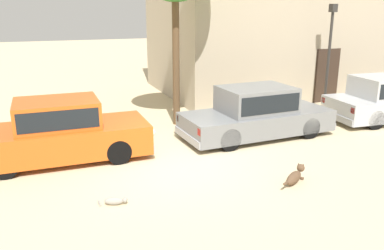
{
  "coord_description": "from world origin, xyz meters",
  "views": [
    {
      "loc": [
        -2.74,
        -8.58,
        3.65
      ],
      "look_at": [
        0.59,
        0.2,
        0.9
      ],
      "focal_mm": 37.76,
      "sensor_mm": 36.0,
      "label": 1
    }
  ],
  "objects_px": {
    "street_lamp": "(330,43)",
    "parked_sedan_nearest": "(60,131)",
    "parked_sedan_second": "(256,112)",
    "stray_dog_spotted": "(295,176)",
    "stray_cat": "(115,201)"
  },
  "relations": [
    {
      "from": "stray_dog_spotted",
      "to": "street_lamp",
      "type": "relative_size",
      "value": 0.24
    },
    {
      "from": "street_lamp",
      "to": "parked_sedan_nearest",
      "type": "bearing_deg",
      "value": -167.71
    },
    {
      "from": "parked_sedan_second",
      "to": "stray_dog_spotted",
      "type": "bearing_deg",
      "value": -107.35
    },
    {
      "from": "parked_sedan_nearest",
      "to": "stray_dog_spotted",
      "type": "xyz_separation_m",
      "value": [
        4.61,
        -3.21,
        -0.61
      ]
    },
    {
      "from": "stray_dog_spotted",
      "to": "parked_sedan_second",
      "type": "bearing_deg",
      "value": 41.68
    },
    {
      "from": "street_lamp",
      "to": "stray_cat",
      "type": "bearing_deg",
      "value": -150.62
    },
    {
      "from": "parked_sedan_nearest",
      "to": "stray_cat",
      "type": "xyz_separation_m",
      "value": [
        0.78,
        -2.86,
        -0.67
      ]
    },
    {
      "from": "parked_sedan_nearest",
      "to": "parked_sedan_second",
      "type": "bearing_deg",
      "value": -0.36
    },
    {
      "from": "stray_cat",
      "to": "parked_sedan_nearest",
      "type": "bearing_deg",
      "value": 124.52
    },
    {
      "from": "parked_sedan_second",
      "to": "street_lamp",
      "type": "height_order",
      "value": "street_lamp"
    },
    {
      "from": "stray_dog_spotted",
      "to": "street_lamp",
      "type": "xyz_separation_m",
      "value": [
        4.94,
        5.29,
        2.27
      ]
    },
    {
      "from": "parked_sedan_nearest",
      "to": "stray_cat",
      "type": "distance_m",
      "value": 3.04
    },
    {
      "from": "parked_sedan_nearest",
      "to": "street_lamp",
      "type": "relative_size",
      "value": 1.16
    },
    {
      "from": "stray_cat",
      "to": "parked_sedan_second",
      "type": "bearing_deg",
      "value": 50.32
    },
    {
      "from": "parked_sedan_second",
      "to": "stray_cat",
      "type": "distance_m",
      "value": 5.46
    }
  ]
}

